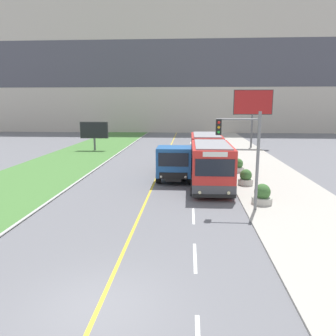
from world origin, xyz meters
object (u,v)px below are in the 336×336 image
planter_round_second (246,178)px  planter_round_near (262,195)px  planter_round_third (238,166)px  city_bus (208,158)px  planter_round_far (232,158)px  billboard_small (94,131)px  dump_truck (175,163)px  billboard_large (253,104)px  traffic_light_mast (245,148)px

planter_round_second → planter_round_near: bearing=-87.7°
planter_round_third → city_bus: bearing=-140.8°
city_bus → planter_round_far: bearing=67.8°
billboard_small → planter_round_near: (15.63, -21.13, -1.81)m
city_bus → planter_round_far: city_bus is taller
planter_round_second → planter_round_third: (0.09, 4.39, 0.01)m
planter_round_second → planter_round_far: size_ratio=1.00×
city_bus → planter_round_near: bearing=-68.5°
dump_truck → billboard_small: size_ratio=1.95×
dump_truck → planter_round_second: bearing=-17.7°
dump_truck → planter_round_second: dump_truck is taller
dump_truck → billboard_large: size_ratio=0.92×
dump_truck → billboard_large: 21.19m
billboard_large → planter_round_third: 17.11m
city_bus → dump_truck: city_bus is taller
planter_round_near → planter_round_second: 4.40m
dump_truck → planter_round_third: dump_truck is taller
dump_truck → planter_round_near: size_ratio=5.91×
city_bus → dump_truck: size_ratio=1.89×
dump_truck → billboard_small: billboard_small is taller
dump_truck → planter_round_third: (5.09, 2.80, -0.73)m
city_bus → planter_round_far: size_ratio=11.60×
billboard_large → planter_round_far: 13.12m
planter_round_second → billboard_large: bearing=78.7°
planter_round_near → planter_round_second: size_ratio=1.04×
city_bus → planter_round_second: city_bus is taller
city_bus → traffic_light_mast: bearing=-79.9°
traffic_light_mast → planter_round_near: size_ratio=4.56×
planter_round_second → planter_round_far: 8.79m
billboard_small → planter_round_second: (15.45, -16.74, -1.83)m
billboard_small → planter_round_far: billboard_small is taller
planter_round_near → traffic_light_mast: bearing=-140.6°
planter_round_second → planter_round_far: planter_round_second is taller
planter_round_near → planter_round_far: size_ratio=1.04×
billboard_small → planter_round_near: bearing=-53.5°
city_bus → billboard_large: size_ratio=1.74×
traffic_light_mast → planter_round_near: bearing=39.4°
city_bus → planter_round_second: (2.47, -2.31, -1.00)m
planter_round_second → dump_truck: bearing=162.3°
dump_truck → billboard_small: 18.43m
dump_truck → traffic_light_mast: size_ratio=1.30×
planter_round_far → traffic_light_mast: bearing=-95.1°
planter_round_third → planter_round_far: (0.09, 4.39, -0.01)m
dump_truck → planter_round_far: 8.89m
city_bus → billboard_large: (6.53, 17.96, 4.00)m
dump_truck → planter_round_third: 5.85m
billboard_small → planter_round_third: billboard_small is taller
dump_truck → billboard_large: (9.06, 18.68, 4.26)m
billboard_small → planter_round_second: size_ratio=3.15×
billboard_large → planter_round_third: (-3.97, -15.88, -4.99)m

